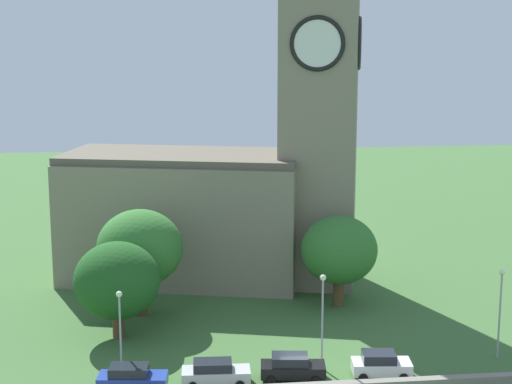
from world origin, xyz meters
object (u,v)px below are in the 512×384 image
object	(u,v)px
car_silver	(215,372)
tree_riverside_west	(117,281)
tree_churchyard	(140,248)
streetlamp_east_mid	(501,299)
car_blue	(132,378)
car_white	(381,364)
tree_by_tower	(339,250)
streetlamp_west_mid	(120,318)
church	(229,180)
streetlamp_central	(323,306)
car_black	(292,367)

from	to	relation	value
car_silver	tree_riverside_west	size ratio (longest dim) A/B	0.61
tree_churchyard	streetlamp_east_mid	bearing A→B (deg)	-25.48
car_blue	tree_churchyard	size ratio (longest dim) A/B	0.52
car_white	streetlamp_east_mid	bearing A→B (deg)	13.22
tree_riverside_west	tree_churchyard	size ratio (longest dim) A/B	0.84
car_blue	car_white	world-z (taller)	car_white
car_blue	tree_by_tower	world-z (taller)	tree_by_tower
car_white	streetlamp_west_mid	xyz separation A→B (m)	(-17.92, 2.58, 3.23)
church	tree_churchyard	size ratio (longest dim) A/B	3.58
car_silver	tree_by_tower	distance (m)	19.56
streetlamp_east_mid	car_blue	bearing A→B (deg)	-174.67
car_white	streetlamp_west_mid	world-z (taller)	streetlamp_west_mid
church	streetlamp_west_mid	size ratio (longest dim) A/B	5.40
car_blue	church	bearing A→B (deg)	70.83
car_silver	streetlamp_central	xyz separation A→B (m)	(7.71, 1.78, 3.80)
car_black	tree_churchyard	bearing A→B (deg)	126.26
church	tree_riverside_west	xyz separation A→B (m)	(-9.94, -14.73, -5.09)
streetlamp_east_mid	tree_riverside_west	bearing A→B (deg)	165.02
tree_by_tower	tree_churchyard	xyz separation A→B (m)	(-17.12, -0.39, 0.79)
church	tree_by_tower	size ratio (longest dim) A/B	4.05
streetlamp_west_mid	car_silver	bearing A→B (deg)	-21.22
tree_by_tower	car_black	bearing A→B (deg)	-113.61
streetlamp_west_mid	tree_by_tower	xyz separation A→B (m)	(18.23, 12.52, 0.93)
car_silver	car_white	xyz separation A→B (m)	(11.51, -0.09, 0.05)
car_blue	car_silver	xyz separation A→B (m)	(5.60, 0.35, -0.04)
car_silver	tree_by_tower	xyz separation A→B (m)	(11.81, 15.01, 4.21)
car_blue	streetlamp_central	size ratio (longest dim) A/B	0.69
church	tree_riverside_west	world-z (taller)	church
car_blue	streetlamp_central	world-z (taller)	streetlamp_central
streetlamp_west_mid	tree_churchyard	size ratio (longest dim) A/B	0.66
church	tree_riverside_west	distance (m)	18.48
car_silver	streetlamp_west_mid	distance (m)	7.63
car_blue	streetlamp_east_mid	bearing A→B (deg)	5.33
car_blue	tree_by_tower	xyz separation A→B (m)	(17.42, 15.37, 4.17)
car_silver	tree_by_tower	bearing A→B (deg)	51.81
car_white	tree_riverside_west	distance (m)	21.18
streetlamp_east_mid	tree_churchyard	xyz separation A→B (m)	(-26.23, 12.50, 1.29)
car_silver	tree_riverside_west	bearing A→B (deg)	126.01
car_white	church	bearing A→B (deg)	109.27
tree_churchyard	car_silver	bearing A→B (deg)	-70.04
streetlamp_east_mid	streetlamp_central	bearing A→B (deg)	-178.51
church	tree_by_tower	distance (m)	13.66
car_silver	streetlamp_central	bearing A→B (deg)	12.99
car_white	streetlamp_central	size ratio (longest dim) A/B	0.61
car_black	church	bearing A→B (deg)	95.52
car_blue	tree_churchyard	xyz separation A→B (m)	(0.29, 14.97, 4.96)
car_white	car_blue	bearing A→B (deg)	-179.12
car_silver	tree_churchyard	world-z (taller)	tree_churchyard
car_blue	tree_riverside_west	bearing A→B (deg)	97.81
tree_churchyard	streetlamp_central	bearing A→B (deg)	-44.60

